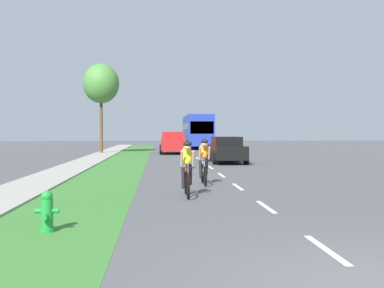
{
  "coord_description": "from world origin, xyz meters",
  "views": [
    {
      "loc": [
        -2.61,
        -4.91,
        1.86
      ],
      "look_at": [
        -0.58,
        22.92,
        1.05
      ],
      "focal_mm": 42.52,
      "sensor_mm": 36.0,
      "label": 1
    }
  ],
  "objects": [
    {
      "name": "cyclist_trailing",
      "position": [
        -1.06,
        10.68,
        0.81
      ],
      "size": [
        0.42,
        1.72,
        1.58
      ],
      "color": "black",
      "rests_on": "ground_plane"
    },
    {
      "name": "fire_hydrant_green",
      "position": [
        -4.67,
        3.56,
        0.37
      ],
      "size": [
        0.44,
        0.38,
        0.76
      ],
      "color": "#1E8C33",
      "rests_on": "ground_plane"
    },
    {
      "name": "ground_plane",
      "position": [
        0.0,
        20.0,
        0.0
      ],
      "size": [
        120.0,
        120.0,
        0.0
      ],
      "primitive_type": "plane",
      "color": "#4C4C4F"
    },
    {
      "name": "lane_markings_center",
      "position": [
        0.0,
        24.0,
        0.0
      ],
      "size": [
        0.12,
        53.8,
        0.01
      ],
      "color": "white",
      "rests_on": "ground_plane"
    },
    {
      "name": "sidewalk_concrete",
      "position": [
        -6.95,
        20.0,
        0.0
      ],
      "size": [
        1.86,
        70.0,
        0.1
      ],
      "primitive_type": "cube",
      "color": "#9E998E",
      "rests_on": "ground_plane"
    },
    {
      "name": "bus_blue",
      "position": [
        1.49,
        44.02,
        1.98
      ],
      "size": [
        2.78,
        11.6,
        3.48
      ],
      "color": "#23389E",
      "rests_on": "ground_plane"
    },
    {
      "name": "grass_verge",
      "position": [
        -4.67,
        20.0,
        0.0
      ],
      "size": [
        2.71,
        70.0,
        0.01
      ],
      "primitive_type": "cube",
      "color": "#38722D",
      "rests_on": "ground_plane"
    },
    {
      "name": "sedan_black",
      "position": [
        1.33,
        21.29,
        0.77
      ],
      "size": [
        1.98,
        4.3,
        1.52
      ],
      "color": "black",
      "rests_on": "ground_plane"
    },
    {
      "name": "cyclist_lead",
      "position": [
        -1.82,
        7.84,
        0.81
      ],
      "size": [
        0.42,
        1.72,
        1.58
      ],
      "color": "black",
      "rests_on": "ground_plane"
    },
    {
      "name": "street_tree_far",
      "position": [
        -7.38,
        33.22,
        5.75
      ],
      "size": [
        2.97,
        2.97,
        7.41
      ],
      "color": "brown",
      "rests_on": "ground_plane"
    },
    {
      "name": "suv_red",
      "position": [
        -1.49,
        32.24,
        0.95
      ],
      "size": [
        2.15,
        4.7,
        1.79
      ],
      "color": "red",
      "rests_on": "ground_plane"
    }
  ]
}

